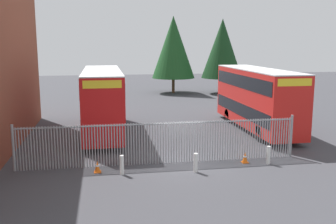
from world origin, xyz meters
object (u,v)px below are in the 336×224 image
object	(u,v)px
traffic_cone_mid_forecourt	(97,167)
bollard_near_right	(268,155)
traffic_cone_by_gate	(245,157)
bollard_near_left	(122,165)
double_decker_bus_near_gate	(103,99)
bollard_center_front	(196,163)
double_decker_bus_behind_fence_left	(257,97)

from	to	relation	value
traffic_cone_mid_forecourt	bollard_near_right	bearing A→B (deg)	-1.03
bollard_near_right	traffic_cone_by_gate	xyz separation A→B (m)	(-1.13, 0.39, -0.19)
bollard_near_left	traffic_cone_by_gate	bearing A→B (deg)	6.59
double_decker_bus_near_gate	bollard_near_left	world-z (taller)	double_decker_bus_near_gate
traffic_cone_mid_forecourt	bollard_center_front	bearing A→B (deg)	-9.47
bollard_center_front	traffic_cone_by_gate	size ratio (longest dim) A/B	1.61
double_decker_bus_behind_fence_left	bollard_center_front	world-z (taller)	double_decker_bus_behind_fence_left
double_decker_bus_behind_fence_left	traffic_cone_mid_forecourt	size ratio (longest dim) A/B	18.32
bollard_near_left	traffic_cone_by_gate	xyz separation A→B (m)	(6.50, 0.75, -0.19)
double_decker_bus_behind_fence_left	traffic_cone_by_gate	size ratio (longest dim) A/B	18.32
traffic_cone_by_gate	traffic_cone_mid_forecourt	distance (m)	7.67
double_decker_bus_near_gate	traffic_cone_mid_forecourt	bearing A→B (deg)	-92.41
double_decker_bus_behind_fence_left	traffic_cone_by_gate	xyz separation A→B (m)	(-3.66, -7.39, -2.13)
bollard_near_right	traffic_cone_mid_forecourt	distance (m)	8.80
bollard_center_front	traffic_cone_mid_forecourt	bearing A→B (deg)	170.53
bollard_near_left	traffic_cone_mid_forecourt	xyz separation A→B (m)	(-1.16, 0.52, -0.19)
double_decker_bus_near_gate	traffic_cone_by_gate	size ratio (longest dim) A/B	18.32
double_decker_bus_behind_fence_left	traffic_cone_by_gate	distance (m)	8.52
double_decker_bus_near_gate	double_decker_bus_behind_fence_left	world-z (taller)	same
bollard_near_left	bollard_center_front	world-z (taller)	same
traffic_cone_by_gate	double_decker_bus_near_gate	bearing A→B (deg)	131.81
bollard_near_right	bollard_near_left	bearing A→B (deg)	-177.31
double_decker_bus_behind_fence_left	bollard_near_right	bearing A→B (deg)	-108.04
double_decker_bus_near_gate	traffic_cone_by_gate	xyz separation A→B (m)	(7.31, -8.18, -2.13)
traffic_cone_by_gate	bollard_near_right	bearing A→B (deg)	-19.21
double_decker_bus_near_gate	double_decker_bus_behind_fence_left	xyz separation A→B (m)	(10.98, -0.78, 0.00)
double_decker_bus_near_gate	bollard_near_right	world-z (taller)	double_decker_bus_near_gate
double_decker_bus_near_gate	double_decker_bus_behind_fence_left	distance (m)	11.01
bollard_near_left	bollard_near_right	bearing A→B (deg)	2.69
double_decker_bus_behind_fence_left	bollard_center_front	distance (m)	10.87
bollard_near_left	traffic_cone_mid_forecourt	size ratio (longest dim) A/B	1.61
traffic_cone_mid_forecourt	bollard_near_left	bearing A→B (deg)	-23.94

